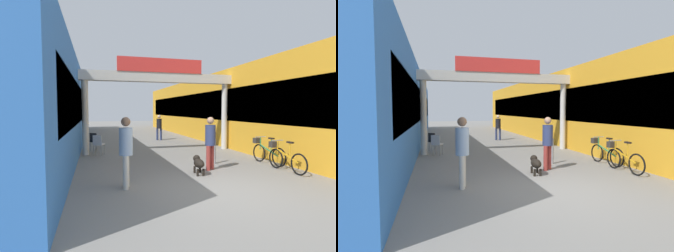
% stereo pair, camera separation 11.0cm
% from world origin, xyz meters
% --- Properties ---
extents(ground_plane, '(80.00, 80.00, 0.00)m').
position_xyz_m(ground_plane, '(0.00, 0.00, 0.00)').
color(ground_plane, gray).
extents(storefront_left, '(3.00, 26.00, 4.06)m').
position_xyz_m(storefront_left, '(-5.09, 11.00, 2.03)').
color(storefront_left, blue).
rests_on(storefront_left, ground_plane).
extents(storefront_right, '(3.00, 26.00, 4.06)m').
position_xyz_m(storefront_right, '(5.09, 11.00, 2.03)').
color(storefront_right, gold).
rests_on(storefront_right, ground_plane).
extents(arcade_sign_gateway, '(7.40, 0.47, 4.33)m').
position_xyz_m(arcade_sign_gateway, '(0.00, 6.19, 3.10)').
color(arcade_sign_gateway, beige).
rests_on(arcade_sign_gateway, ground_plane).
extents(pedestrian_with_dog, '(0.48, 0.48, 1.74)m').
position_xyz_m(pedestrian_with_dog, '(0.69, 2.13, 1.00)').
color(pedestrian_with_dog, '#99332D').
rests_on(pedestrian_with_dog, ground_plane).
extents(pedestrian_companion, '(0.40, 0.40, 1.80)m').
position_xyz_m(pedestrian_companion, '(-2.21, 0.87, 1.04)').
color(pedestrian_companion, silver).
rests_on(pedestrian_companion, ground_plane).
extents(pedestrian_carrying_crate, '(0.44, 0.44, 1.64)m').
position_xyz_m(pedestrian_carrying_crate, '(1.09, 10.80, 0.94)').
color(pedestrian_carrying_crate, navy).
rests_on(pedestrian_carrying_crate, ground_plane).
extents(dog_on_leash, '(0.38, 0.77, 0.55)m').
position_xyz_m(dog_on_leash, '(0.10, 1.71, 0.35)').
color(dog_on_leash, black).
rests_on(dog_on_leash, ground_plane).
extents(bicycle_orange_nearest, '(0.46, 1.69, 0.98)m').
position_xyz_m(bicycle_orange_nearest, '(2.95, 1.35, 0.44)').
color(bicycle_orange_nearest, black).
rests_on(bicycle_orange_nearest, ground_plane).
extents(bicycle_green_second, '(0.46, 1.69, 0.98)m').
position_xyz_m(bicycle_green_second, '(3.11, 2.49, 0.44)').
color(bicycle_green_second, black).
rests_on(bicycle_green_second, ground_plane).
extents(bollard_post_metal, '(0.10, 0.10, 0.94)m').
position_xyz_m(bollard_post_metal, '(1.27, 3.00, 0.48)').
color(bollard_post_metal, gray).
rests_on(bollard_post_metal, ground_plane).
extents(cafe_chair_aluminium_nearer, '(0.53, 0.53, 0.89)m').
position_xyz_m(cafe_chair_aluminium_nearer, '(-2.82, 5.93, 0.54)').
color(cafe_chair_aluminium_nearer, gray).
rests_on(cafe_chair_aluminium_nearer, ground_plane).
extents(cafe_chair_black_farther, '(0.57, 0.57, 0.89)m').
position_xyz_m(cafe_chair_black_farther, '(-2.97, 7.05, 0.54)').
color(cafe_chair_black_farther, gray).
rests_on(cafe_chair_black_farther, ground_plane).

